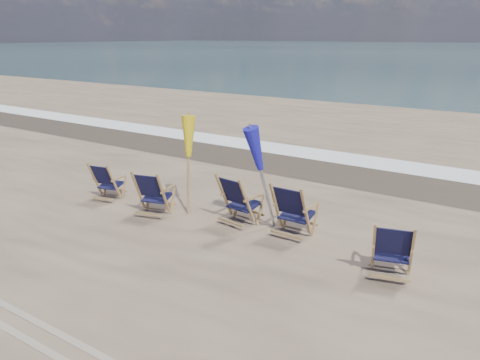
{
  "coord_description": "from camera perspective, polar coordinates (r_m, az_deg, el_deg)",
  "views": [
    {
      "loc": [
        4.86,
        -5.2,
        3.66
      ],
      "look_at": [
        0.0,
        2.2,
        0.9
      ],
      "focal_mm": 35.0,
      "sensor_mm": 36.0,
      "label": 1
    }
  ],
  "objects": [
    {
      "name": "beach_chair_1",
      "position": [
        9.7,
        -9.36,
        -1.83
      ],
      "size": [
        0.83,
        0.89,
        1.03
      ],
      "primitive_type": null,
      "rotation": [
        0.0,
        0.0,
        3.4
      ],
      "color": "black",
      "rests_on": "ground"
    },
    {
      "name": "umbrella_yellow",
      "position": [
        9.71,
        -6.41,
        4.62
      ],
      "size": [
        0.3,
        0.3,
        2.06
      ],
      "color": "olive",
      "rests_on": "ground"
    },
    {
      "name": "umbrella_blue",
      "position": [
        8.77,
        3.01,
        3.63
      ],
      "size": [
        0.3,
        0.3,
        2.11
      ],
      "color": "#A5A5AD",
      "rests_on": "ground"
    },
    {
      "name": "beach_chair_3",
      "position": [
        8.57,
        7.99,
        -4.13
      ],
      "size": [
        0.71,
        0.8,
        1.1
      ],
      "primitive_type": null,
      "rotation": [
        0.0,
        0.0,
        3.14
      ],
      "color": "black",
      "rests_on": "ground"
    },
    {
      "name": "beach_chair_4",
      "position": [
        7.59,
        20.2,
        -8.44
      ],
      "size": [
        0.8,
        0.86,
        1.0
      ],
      "primitive_type": null,
      "rotation": [
        0.0,
        0.0,
        3.4
      ],
      "color": "black",
      "rests_on": "ground"
    },
    {
      "name": "tire_tracks",
      "position": [
        6.54,
        -26.31,
        -18.7
      ],
      "size": [
        80.0,
        1.3,
        0.01
      ],
      "primitive_type": null,
      "color": "gray",
      "rests_on": "ground"
    },
    {
      "name": "beach_chair_2",
      "position": [
        9.04,
        0.82,
        -2.89
      ],
      "size": [
        0.79,
        0.86,
        1.08
      ],
      "primitive_type": null,
      "rotation": [
        0.0,
        0.0,
        3.01
      ],
      "color": "black",
      "rests_on": "ground"
    },
    {
      "name": "surf_foam",
      "position": [
        14.81,
        13.08,
        2.56
      ],
      "size": [
        200.0,
        1.4,
        0.01
      ],
      "primitive_type": "cube",
      "color": "silver",
      "rests_on": "ground"
    },
    {
      "name": "beach_chair_0",
      "position": [
        10.9,
        -15.16,
        -0.35
      ],
      "size": [
        0.71,
        0.77,
        0.93
      ],
      "primitive_type": null,
      "rotation": [
        0.0,
        0.0,
        3.34
      ],
      "color": "black",
      "rests_on": "ground"
    },
    {
      "name": "wet_sand_strip",
      "position": [
        13.46,
        10.82,
        1.22
      ],
      "size": [
        200.0,
        2.6,
        0.0
      ],
      "primitive_type": "cube",
      "color": "#42362A",
      "rests_on": "ground"
    }
  ]
}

